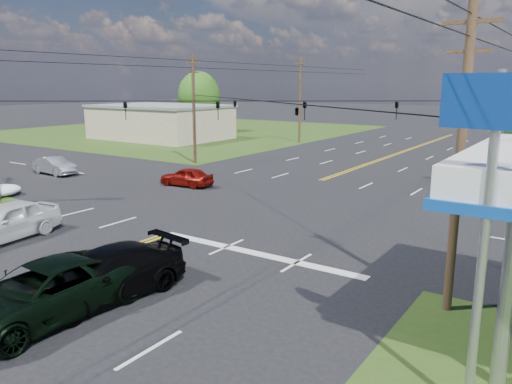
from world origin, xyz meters
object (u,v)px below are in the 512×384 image
Objects in this scene: pole_nw at (194,108)px; tree_far_l at (199,96)px; pole_left_far at (300,99)px; suv_black at (106,275)px; retail_nw at (161,123)px; pickup_white at (5,221)px; polesign_se at (493,155)px; pickup_dkgreen at (43,292)px; pole_se at (460,156)px; sedan_silver at (54,166)px.

tree_far_l is at bearing 129.56° from pole_nw.
suv_black is at bearing -68.89° from pole_left_far.
retail_nw is 3.12× the size of pickup_white.
polesign_se is (27.62, -42.00, 0.48)m from pole_left_far.
pole_left_far is 47.46m from pickup_dkgreen.
pole_se is 0.95× the size of pole_left_far.
tree_far_l is at bearing 113.40° from pickup_white.
polesign_se reaches higher than suv_black.
polesign_se is (1.62, -5.00, 0.74)m from pole_se.
retail_nw is at bearing 131.03° from pickup_dkgreen.
pickup_white is at bearing -168.38° from pole_se.
pole_nw reaches higher than retail_nw.
pole_se is 1.86× the size of pickup_white.
pole_se reaches higher than retail_nw.
tree_far_l is (-45.00, 41.00, 0.28)m from pole_se.
pole_left_far is 45.70m from suv_black.
pickup_dkgreen reaches higher than sedan_silver.
suv_black is at bearing -52.70° from tree_far_l.
pole_left_far is at bearing 110.19° from pickup_dkgreen.
suv_black is 0.78× the size of polesign_se.
pole_nw is at bearing -90.00° from pole_left_far.
retail_nw is 1.60× the size of pole_left_far.
retail_nw is at bearing 117.94° from pickup_white.
pickup_dkgreen is 1.08× the size of suv_black.
pole_se is at bearing -35.79° from retail_nw.
pickup_dkgreen is 1.21× the size of pickup_white.
pole_se is 31.62m from pole_nw.
pole_nw reaches higher than pickup_dkgreen.
pole_left_far is 1.15× the size of tree_far_l.
pole_se reaches higher than polesign_se.
pole_nw reaches higher than polesign_se.
tree_far_l reaches higher than sedan_silver.
pole_se is 19.30m from pickup_white.
pole_nw is 1.09× the size of tree_far_l.
pole_left_far is (0.00, 19.00, 0.25)m from pole_nw.
pole_se is 60.88m from tree_far_l.
pole_left_far reaches higher than retail_nw.
sedan_silver is (11.49, -23.37, -1.31)m from retail_nw.
pickup_white reaches higher than pickup_dkgreen.
tree_far_l is at bearing 168.11° from pole_left_far.
tree_far_l is 1.20× the size of polesign_se.
pole_left_far is 1.75× the size of suv_black.
retail_nw is 50.70m from pickup_dkgreen.
tree_far_l is 59.94m from pickup_dkgreen.
pole_left_far reaches higher than suv_black.
polesign_se is (11.62, 2.47, 4.79)m from pickup_dkgreen.
pole_left_far is 30.21m from sedan_silver.
pole_nw is 1.31× the size of polesign_se.
pickup_dkgreen is (-10.00, -7.47, -4.06)m from pole_se.
pole_se reaches higher than suv_black.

